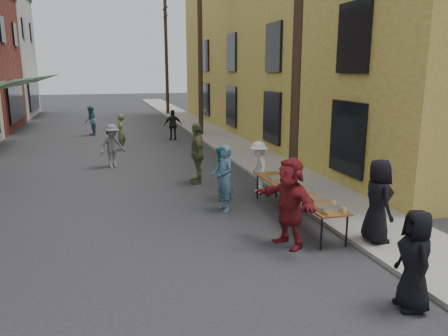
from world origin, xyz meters
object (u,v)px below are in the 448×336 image
utility_pole_near (298,36)px  utility_pole_far (166,58)px  catering_tray_sausage (330,209)px  serving_table (296,191)px  guest_front_c (221,173)px  utility_pole_mid (200,52)px  server (378,201)px  guest_front_a (415,260)px

utility_pole_near → utility_pole_far: bearing=90.0°
catering_tray_sausage → utility_pole_far: bearing=88.2°
utility_pole_near → serving_table: size_ratio=2.25×
serving_table → guest_front_c: 2.48m
utility_pole_mid → server: bearing=-89.8°
serving_table → server: 2.18m
serving_table → utility_pole_near: bearing=67.1°
utility_pole_mid → utility_pole_far: 12.00m
guest_front_a → utility_pole_mid: bearing=-170.4°
utility_pole_mid → serving_table: 14.60m
utility_pole_mid → catering_tray_sausage: 16.18m
guest_front_c → utility_pole_far: bearing=-168.6°
guest_front_c → utility_pole_mid: bearing=-173.7°
guest_front_a → server: size_ratio=0.91×
guest_front_a → guest_front_c: bearing=-156.2°
utility_pole_far → catering_tray_sausage: 27.98m
utility_pole_far → serving_table: bearing=-91.9°
server → guest_front_c: bearing=35.4°
guest_front_a → serving_table: bearing=-167.9°
utility_pole_mid → utility_pole_far: size_ratio=1.00×
catering_tray_sausage → guest_front_a: bearing=-90.5°
utility_pole_far → catering_tray_sausage: size_ratio=18.00×
utility_pole_far → utility_pole_mid: bearing=-90.0°
utility_pole_far → server: size_ratio=5.15×
catering_tray_sausage → utility_pole_mid: bearing=86.8°
serving_table → guest_front_a: (-0.02, -4.27, 0.09)m
server → guest_front_a: bearing=164.3°
serving_table → utility_pole_mid: bearing=86.4°
utility_pole_near → guest_front_c: 4.32m
utility_pole_near → guest_front_c: bearing=179.1°
guest_front_a → guest_front_c: (-1.28, 6.37, -0.03)m
utility_pole_near → utility_pole_mid: size_ratio=1.00×
catering_tray_sausage → server: size_ratio=0.29×
utility_pole_far → server: 28.25m
utility_pole_far → guest_front_a: size_ratio=5.63×
serving_table → server: server is taller
guest_front_c → catering_tray_sausage: bearing=35.7°
guest_front_c → server: bearing=45.3°
catering_tray_sausage → guest_front_a: (-0.02, -2.62, 0.01)m
utility_pole_near → utility_pole_mid: (0.00, 12.00, 0.00)m
guest_front_c → serving_table: bearing=48.3°
server → utility_pole_far: bearing=6.8°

